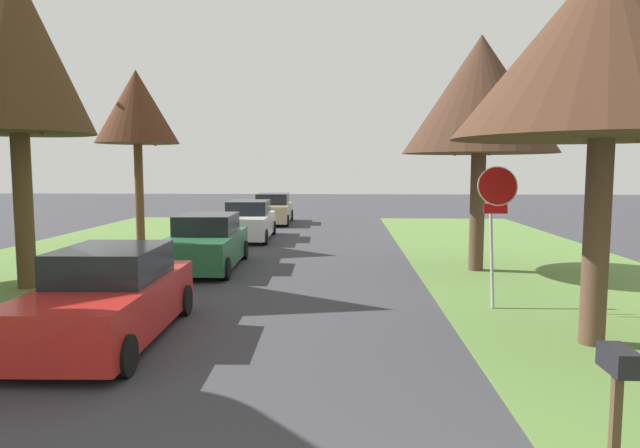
% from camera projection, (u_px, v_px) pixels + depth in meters
% --- Properties ---
extents(stop_sign_far, '(0.81, 0.66, 2.92)m').
position_uv_depth(stop_sign_far, '(496.00, 206.00, 11.31)').
color(stop_sign_far, '#9EA0A5').
rests_on(stop_sign_far, grass_verge_right).
extents(street_tree_right_mid_a, '(4.73, 4.73, 6.27)m').
position_uv_depth(street_tree_right_mid_a, '(606.00, 46.00, 8.72)').
color(street_tree_right_mid_a, brown).
rests_on(street_tree_right_mid_a, grass_verge_right).
extents(street_tree_right_mid_b, '(4.24, 4.24, 6.50)m').
position_uv_depth(street_tree_right_mid_b, '(480.00, 96.00, 15.31)').
color(street_tree_right_mid_b, brown).
rests_on(street_tree_right_mid_b, grass_verge_right).
extents(street_tree_left_mid_b, '(3.43, 3.43, 7.68)m').
position_uv_depth(street_tree_left_mid_b, '(15.00, 49.00, 12.93)').
color(street_tree_left_mid_b, brown).
rests_on(street_tree_left_mid_b, grass_verge_left).
extents(street_tree_left_far, '(2.92, 2.92, 6.32)m').
position_uv_depth(street_tree_left_far, '(137.00, 108.00, 19.74)').
color(street_tree_left_far, brown).
rests_on(street_tree_left_far, grass_verge_left).
extents(parked_sedan_red, '(2.07, 4.46, 1.57)m').
position_uv_depth(parked_sedan_red, '(109.00, 298.00, 9.51)').
color(parked_sedan_red, red).
rests_on(parked_sedan_red, ground).
extents(parked_sedan_green, '(2.07, 4.46, 1.57)m').
position_uv_depth(parked_sedan_green, '(206.00, 244.00, 16.28)').
color(parked_sedan_green, '#28663D').
rests_on(parked_sedan_green, ground).
extents(parked_sedan_white, '(2.07, 4.46, 1.57)m').
position_uv_depth(parked_sedan_white, '(248.00, 222.00, 22.93)').
color(parked_sedan_white, white).
rests_on(parked_sedan_white, ground).
extents(parked_sedan_tan, '(2.07, 4.46, 1.57)m').
position_uv_depth(parked_sedan_tan, '(273.00, 210.00, 29.41)').
color(parked_sedan_tan, tan).
rests_on(parked_sedan_tan, ground).
extents(curbside_mailbox, '(0.22, 0.44, 1.27)m').
position_uv_depth(curbside_mailbox, '(618.00, 376.00, 5.05)').
color(curbside_mailbox, brown).
rests_on(curbside_mailbox, grass_verge_right).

